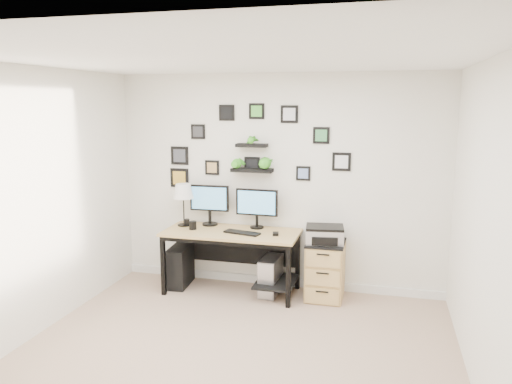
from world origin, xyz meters
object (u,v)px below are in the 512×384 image
(table_lamp, at_px, (183,192))
(file_cabinet, at_px, (325,270))
(monitor_right, at_px, (257,205))
(printer, at_px, (325,234))
(pc_tower_black, at_px, (180,266))
(desk, at_px, (235,241))
(monitor_left, at_px, (209,202))
(mug, at_px, (193,225))
(pc_tower_grey, at_px, (271,276))

(table_lamp, bearing_deg, file_cabinet, -0.95)
(monitor_right, height_order, printer, monitor_right)
(table_lamp, xyz_separation_m, file_cabinet, (1.76, -0.03, -0.83))
(pc_tower_black, bearing_deg, desk, -6.13)
(monitor_left, xyz_separation_m, file_cabinet, (1.46, -0.13, -0.71))
(mug, bearing_deg, pc_tower_black, 157.97)
(pc_tower_black, distance_m, printer, 1.86)
(table_lamp, relative_size, printer, 1.13)
(desk, xyz_separation_m, mug, (-0.51, -0.07, 0.17))
(printer, bearing_deg, monitor_left, 173.89)
(pc_tower_grey, bearing_deg, monitor_left, 167.96)
(monitor_left, height_order, file_cabinet, monitor_left)
(printer, bearing_deg, file_cabinet, 59.16)
(monitor_right, xyz_separation_m, pc_tower_grey, (0.22, -0.17, -0.81))
(monitor_left, bearing_deg, table_lamp, -161.26)
(table_lamp, distance_m, file_cabinet, 1.95)
(table_lamp, distance_m, mug, 0.44)
(monitor_right, bearing_deg, monitor_left, 179.85)
(monitor_left, distance_m, mug, 0.38)
(desk, height_order, monitor_left, monitor_left)
(monitor_left, relative_size, pc_tower_grey, 1.09)
(file_cabinet, bearing_deg, table_lamp, 179.05)
(desk, bearing_deg, monitor_right, 40.78)
(desk, distance_m, monitor_right, 0.50)
(table_lamp, relative_size, file_cabinet, 0.78)
(pc_tower_black, bearing_deg, pc_tower_grey, -4.84)
(desk, height_order, mug, mug)
(desk, bearing_deg, file_cabinet, 3.10)
(desk, distance_m, pc_tower_black, 0.82)
(mug, bearing_deg, pc_tower_grey, 5.01)
(mug, relative_size, pc_tower_black, 0.20)
(pc_tower_grey, bearing_deg, mug, -174.99)
(monitor_left, relative_size, monitor_right, 0.97)
(desk, relative_size, table_lamp, 3.06)
(file_cabinet, xyz_separation_m, printer, (-0.01, -0.02, 0.43))
(monitor_right, relative_size, pc_tower_grey, 1.12)
(mug, distance_m, pc_tower_black, 0.60)
(monitor_left, distance_m, printer, 1.48)
(file_cabinet, distance_m, printer, 0.43)
(monitor_left, relative_size, pc_tower_black, 1.02)
(table_lamp, height_order, mug, table_lamp)
(table_lamp, height_order, pc_tower_black, table_lamp)
(table_lamp, distance_m, pc_tower_black, 0.93)
(table_lamp, relative_size, mug, 5.24)
(pc_tower_grey, relative_size, printer, 0.99)
(pc_tower_grey, xyz_separation_m, printer, (0.63, 0.02, 0.55))
(monitor_left, bearing_deg, pc_tower_black, -153.30)
(pc_tower_black, xyz_separation_m, pc_tower_grey, (1.16, -0.00, -0.02))
(monitor_right, xyz_separation_m, file_cabinet, (0.86, -0.13, -0.70))
(mug, height_order, pc_tower_black, mug)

